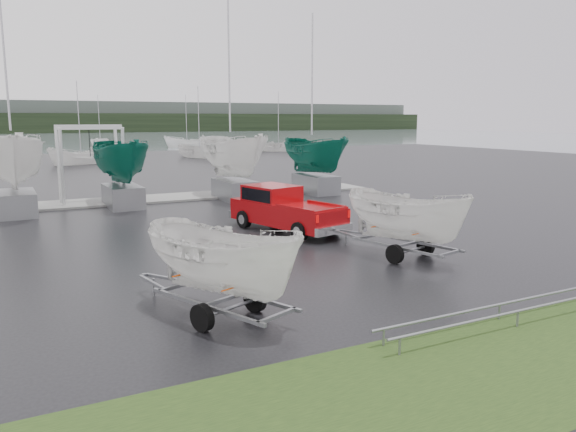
{
  "coord_description": "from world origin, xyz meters",
  "views": [
    {
      "loc": [
        -5.73,
        -17.71,
        4.45
      ],
      "look_at": [
        2.86,
        -1.19,
        1.2
      ],
      "focal_mm": 35.0,
      "sensor_mm": 36.0,
      "label": 1
    }
  ],
  "objects_px": {
    "trailer_hitched": "(408,172)",
    "boat_hoist": "(90,153)",
    "trailer_parked": "(222,199)",
    "pickup_truck": "(282,208)"
  },
  "relations": [
    {
      "from": "trailer_parked",
      "to": "pickup_truck",
      "type": "bearing_deg",
      "value": 34.09
    },
    {
      "from": "trailer_hitched",
      "to": "boat_hoist",
      "type": "height_order",
      "value": "trailer_hitched"
    },
    {
      "from": "trailer_parked",
      "to": "boat_hoist",
      "type": "distance_m",
      "value": 19.38
    },
    {
      "from": "pickup_truck",
      "to": "boat_hoist",
      "type": "height_order",
      "value": "boat_hoist"
    },
    {
      "from": "trailer_hitched",
      "to": "boat_hoist",
      "type": "relative_size",
      "value": 1.24
    },
    {
      "from": "trailer_hitched",
      "to": "trailer_parked",
      "type": "distance_m",
      "value": 7.62
    },
    {
      "from": "pickup_truck",
      "to": "boat_hoist",
      "type": "relative_size",
      "value": 1.35
    },
    {
      "from": "trailer_parked",
      "to": "trailer_hitched",
      "type": "bearing_deg",
      "value": -2.42
    },
    {
      "from": "pickup_truck",
      "to": "trailer_hitched",
      "type": "xyz_separation_m",
      "value": [
        1.44,
        -5.95,
        1.85
      ]
    },
    {
      "from": "trailer_parked",
      "to": "boat_hoist",
      "type": "bearing_deg",
      "value": 67.97
    }
  ]
}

